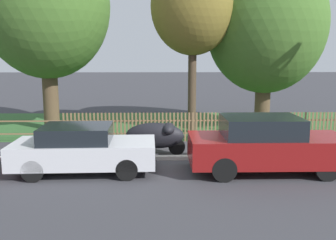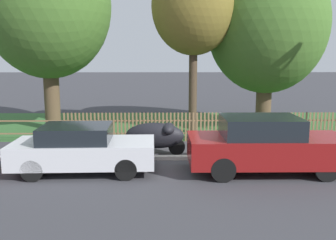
{
  "view_description": "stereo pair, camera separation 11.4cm",
  "coord_description": "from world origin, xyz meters",
  "px_view_note": "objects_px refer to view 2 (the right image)",
  "views": [
    {
      "loc": [
        -2.01,
        -11.04,
        3.17
      ],
      "look_at": [
        -1.73,
        0.9,
        1.1
      ],
      "focal_mm": 40.0,
      "sensor_mm": 36.0,
      "label": 1
    },
    {
      "loc": [
        -1.9,
        -11.04,
        3.17
      ],
      "look_at": [
        -1.73,
        0.9,
        1.1
      ],
      "focal_mm": 40.0,
      "sensor_mm": 36.0,
      "label": 2
    }
  ],
  "objects_px": {
    "parked_car_navy_estate": "(266,145)",
    "tree_behind_motorcycle": "(194,7)",
    "covered_motorcycle": "(156,135)",
    "parked_car_black_saloon": "(82,149)",
    "tree_mid_park": "(267,25)",
    "tree_nearest_kerb": "(47,6)"
  },
  "relations": [
    {
      "from": "tree_nearest_kerb",
      "to": "tree_behind_motorcycle",
      "type": "relative_size",
      "value": 1.18
    },
    {
      "from": "tree_nearest_kerb",
      "to": "tree_behind_motorcycle",
      "type": "bearing_deg",
      "value": -7.92
    },
    {
      "from": "parked_car_black_saloon",
      "to": "parked_car_navy_estate",
      "type": "height_order",
      "value": "parked_car_navy_estate"
    },
    {
      "from": "covered_motorcycle",
      "to": "parked_car_navy_estate",
      "type": "bearing_deg",
      "value": -27.78
    },
    {
      "from": "parked_car_navy_estate",
      "to": "tree_nearest_kerb",
      "type": "bearing_deg",
      "value": 140.09
    },
    {
      "from": "tree_nearest_kerb",
      "to": "tree_behind_motorcycle",
      "type": "distance_m",
      "value": 6.07
    },
    {
      "from": "parked_car_navy_estate",
      "to": "covered_motorcycle",
      "type": "relative_size",
      "value": 2.18
    },
    {
      "from": "parked_car_navy_estate",
      "to": "tree_behind_motorcycle",
      "type": "xyz_separation_m",
      "value": [
        -1.56,
        5.44,
        4.28
      ]
    },
    {
      "from": "tree_behind_motorcycle",
      "to": "tree_mid_park",
      "type": "relative_size",
      "value": 0.95
    },
    {
      "from": "parked_car_navy_estate",
      "to": "covered_motorcycle",
      "type": "xyz_separation_m",
      "value": [
        -3.01,
        1.92,
        -0.15
      ]
    },
    {
      "from": "parked_car_navy_estate",
      "to": "tree_behind_motorcycle",
      "type": "height_order",
      "value": "tree_behind_motorcycle"
    },
    {
      "from": "covered_motorcycle",
      "to": "parked_car_black_saloon",
      "type": "bearing_deg",
      "value": -132.51
    },
    {
      "from": "tree_nearest_kerb",
      "to": "tree_mid_park",
      "type": "height_order",
      "value": "tree_nearest_kerb"
    },
    {
      "from": "covered_motorcycle",
      "to": "tree_nearest_kerb",
      "type": "xyz_separation_m",
      "value": [
        -4.57,
        4.35,
        4.55
      ]
    },
    {
      "from": "covered_motorcycle",
      "to": "tree_behind_motorcycle",
      "type": "xyz_separation_m",
      "value": [
        1.44,
        3.51,
        4.42
      ]
    },
    {
      "from": "tree_behind_motorcycle",
      "to": "covered_motorcycle",
      "type": "bearing_deg",
      "value": -112.37
    },
    {
      "from": "tree_behind_motorcycle",
      "to": "parked_car_black_saloon",
      "type": "bearing_deg",
      "value": -122.71
    },
    {
      "from": "covered_motorcycle",
      "to": "tree_behind_motorcycle",
      "type": "height_order",
      "value": "tree_behind_motorcycle"
    },
    {
      "from": "tree_mid_park",
      "to": "covered_motorcycle",
      "type": "bearing_deg",
      "value": -136.46
    },
    {
      "from": "parked_car_black_saloon",
      "to": "tree_mid_park",
      "type": "bearing_deg",
      "value": 41.76
    },
    {
      "from": "parked_car_black_saloon",
      "to": "parked_car_navy_estate",
      "type": "relative_size",
      "value": 0.9
    },
    {
      "from": "tree_nearest_kerb",
      "to": "tree_behind_motorcycle",
      "type": "xyz_separation_m",
      "value": [
        6.01,
        -0.84,
        -0.13
      ]
    }
  ]
}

